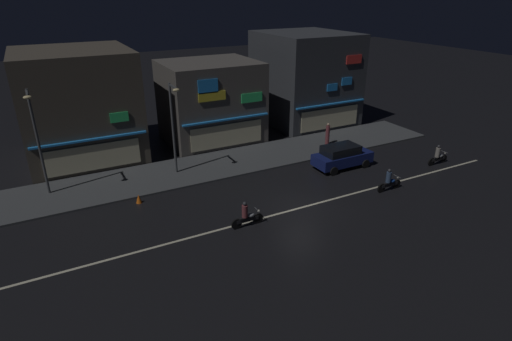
{
  "coord_description": "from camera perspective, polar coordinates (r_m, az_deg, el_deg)",
  "views": [
    {
      "loc": [
        -12.35,
        -17.72,
        11.84
      ],
      "look_at": [
        -0.89,
        4.02,
        1.02
      ],
      "focal_mm": 29.04,
      "sensor_mm": 36.0,
      "label": 1
    }
  ],
  "objects": [
    {
      "name": "storefront_center_block",
      "position": [
        34.91,
        -6.28,
        9.4
      ],
      "size": [
        7.52,
        6.59,
        6.53
      ],
      "color": "#56514C",
      "rests_on": "ground"
    },
    {
      "name": "sidewalk_far",
      "position": [
        30.97,
        -2.09,
        1.41
      ],
      "size": [
        33.26,
        4.9,
        0.14
      ],
      "primitive_type": "cube",
      "color": "#424447",
      "rests_on": "ground"
    },
    {
      "name": "ground_plane",
      "position": [
        24.63,
        6.23,
        -5.13
      ],
      "size": [
        140.0,
        140.0,
        0.0
      ],
      "primitive_type": "plane",
      "color": "black"
    },
    {
      "name": "motorcycle_lead",
      "position": [
        27.57,
        17.86,
        -1.45
      ],
      "size": [
        1.9,
        0.6,
        1.52
      ],
      "rotation": [
        0.0,
        0.0,
        3.01
      ],
      "color": "black",
      "rests_on": "ground"
    },
    {
      "name": "lane_divider_stripe",
      "position": [
        24.63,
        6.23,
        -5.11
      ],
      "size": [
        31.6,
        0.16,
        0.01
      ],
      "primitive_type": "cube",
      "color": "beige",
      "rests_on": "ground"
    },
    {
      "name": "streetlamp_west",
      "position": [
        27.4,
        -27.99,
        4.38
      ],
      "size": [
        0.44,
        1.64,
        6.54
      ],
      "color": "#47494C",
      "rests_on": "sidewalk_far"
    },
    {
      "name": "streetlamp_mid",
      "position": [
        27.86,
        -11.3,
        6.65
      ],
      "size": [
        0.44,
        1.64,
        6.2
      ],
      "color": "#47494C",
      "rests_on": "sidewalk_far"
    },
    {
      "name": "motorcycle_opposite_lane",
      "position": [
        33.0,
        23.77,
        1.82
      ],
      "size": [
        1.9,
        0.6,
        1.52
      ],
      "rotation": [
        0.0,
        0.0,
        -0.08
      ],
      "color": "black",
      "rests_on": "ground"
    },
    {
      "name": "motorcycle_following",
      "position": [
        22.39,
        -1.32,
        -6.29
      ],
      "size": [
        1.9,
        0.6,
        1.52
      ],
      "rotation": [
        0.0,
        0.0,
        3.18
      ],
      "color": "black",
      "rests_on": "ground"
    },
    {
      "name": "storefront_right_block",
      "position": [
        33.44,
        -23.17,
        8.27
      ],
      "size": [
        7.83,
        8.4,
        7.97
      ],
      "color": "#4C443A",
      "rests_on": "ground"
    },
    {
      "name": "parked_car_near_kerb",
      "position": [
        30.24,
        11.74,
        1.97
      ],
      "size": [
        4.3,
        1.98,
        1.67
      ],
      "color": "navy",
      "rests_on": "ground"
    },
    {
      "name": "traffic_cone",
      "position": [
        25.89,
        -15.84,
        -3.75
      ],
      "size": [
        0.36,
        0.36,
        0.55
      ],
      "primitive_type": "cone",
      "color": "orange",
      "rests_on": "ground"
    },
    {
      "name": "pedestrian_on_sidewalk",
      "position": [
        34.24,
        9.83,
        4.91
      ],
      "size": [
        0.33,
        0.33,
        1.79
      ],
      "rotation": [
        0.0,
        0.0,
        5.49
      ],
      "color": "brown",
      "rests_on": "sidewalk_far"
    },
    {
      "name": "storefront_left_block",
      "position": [
        40.22,
        6.69,
        12.53
      ],
      "size": [
        7.59,
        8.66,
        8.23
      ],
      "color": "#383A3F",
      "rests_on": "ground"
    }
  ]
}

